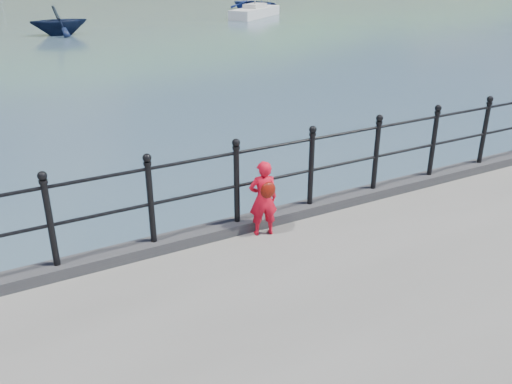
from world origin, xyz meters
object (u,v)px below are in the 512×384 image
launch_blue (257,4)px  launch_navy (59,20)px  child (263,198)px  railing (195,184)px  sailboat_near (255,13)px

launch_blue → launch_navy: bearing=-167.8°
child → launch_navy: child is taller
railing → child: bearing=-16.5°
child → launch_blue: (20.64, 37.88, -1.04)m
railing → sailboat_near: 37.51m
launch_navy → sailboat_near: (15.13, 3.21, -0.52)m
sailboat_near → launch_navy: bearing=156.1°
railing → launch_navy: (3.40, 29.37, -0.97)m
launch_navy → child: bearing=177.3°
launch_navy → launch_blue: bearing=-63.3°
railing → sailboat_near: bearing=60.4°
child → sailboat_near: 37.30m
child → sailboat_near: (17.66, 32.83, -1.20)m
sailboat_near → launch_blue: bearing=23.7°
sailboat_near → child: bearing=-154.1°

